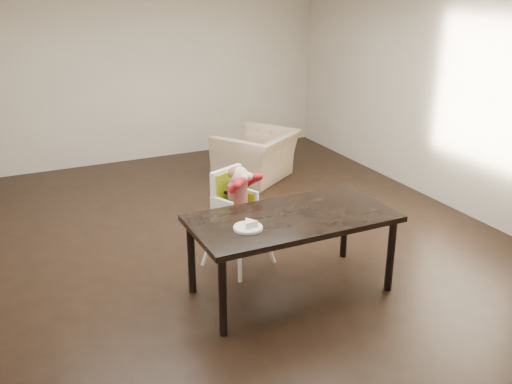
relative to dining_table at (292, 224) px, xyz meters
The scene contains 6 objects.
ground 1.27m from the dining_table, 101.22° to the left, with size 7.00×7.00×0.00m, color black.
room_walls 1.60m from the dining_table, 101.22° to the left, with size 6.02×7.02×2.71m.
dining_table is the anchor object (origin of this frame).
high_chair 0.74m from the dining_table, 108.37° to the left, with size 0.57×0.57×1.03m.
plate 0.48m from the dining_table, 169.68° to the right, with size 0.31×0.31×0.07m.
armchair 3.11m from the dining_table, 70.36° to the left, with size 1.04×0.68×0.91m, color tan.
Camera 1 is at (-2.05, -5.06, 2.72)m, focal length 40.00 mm.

